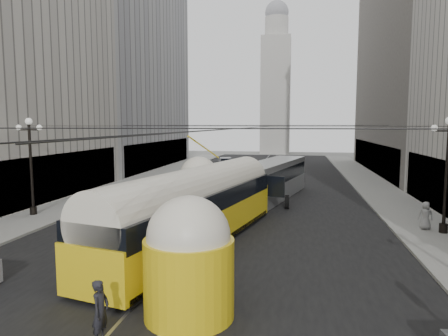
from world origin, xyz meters
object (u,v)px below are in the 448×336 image
at_px(city_bus, 273,178).
at_px(pedestrian_crossing_a, 101,311).
at_px(streetcar, 196,208).
at_px(pedestrian_sidewalk_right, 426,215).

relative_size(city_bus, pedestrian_crossing_a, 6.96).
relative_size(streetcar, pedestrian_sidewalk_right, 11.07).
bearing_deg(pedestrian_crossing_a, pedestrian_sidewalk_right, -40.75).
relative_size(streetcar, city_bus, 1.41).
distance_m(streetcar, pedestrian_crossing_a, 9.37).
relative_size(city_bus, pedestrian_sidewalk_right, 7.86).
bearing_deg(city_bus, streetcar, -102.55).
relative_size(pedestrian_crossing_a, pedestrian_sidewalk_right, 1.13).
xyz_separation_m(city_bus, pedestrian_sidewalk_right, (9.18, -8.99, -0.74)).
height_order(streetcar, pedestrian_crossing_a, streetcar).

